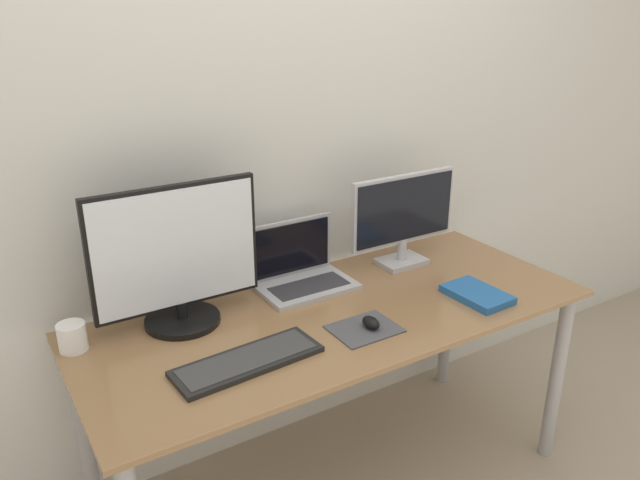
# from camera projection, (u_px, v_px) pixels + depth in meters

# --- Properties ---
(wall_back) EXTENTS (7.00, 0.05, 2.50)m
(wall_back) POSITION_uv_depth(u_px,v_px,m) (275.00, 138.00, 2.25)
(wall_back) COLOR silver
(wall_back) RESTS_ON ground_plane
(desk) EXTENTS (1.74, 0.72, 0.74)m
(desk) POSITION_uv_depth(u_px,v_px,m) (338.00, 338.00, 2.14)
(desk) COLOR olive
(desk) RESTS_ON ground_plane
(monitor_left) EXTENTS (0.54, 0.24, 0.46)m
(monitor_left) POSITION_uv_depth(u_px,v_px,m) (177.00, 259.00, 1.95)
(monitor_left) COLOR black
(monitor_left) RESTS_ON desk
(monitor_right) EXTENTS (0.47, 0.13, 0.36)m
(monitor_right) POSITION_uv_depth(u_px,v_px,m) (403.00, 216.00, 2.40)
(monitor_right) COLOR #B2B2B7
(monitor_right) RESTS_ON desk
(laptop) EXTENTS (0.34, 0.23, 0.23)m
(laptop) POSITION_uv_depth(u_px,v_px,m) (300.00, 270.00, 2.27)
(laptop) COLOR #ADADB2
(laptop) RESTS_ON desk
(keyboard) EXTENTS (0.45, 0.18, 0.02)m
(keyboard) POSITION_uv_depth(u_px,v_px,m) (248.00, 361.00, 1.80)
(keyboard) COLOR black
(keyboard) RESTS_ON desk
(mousepad) EXTENTS (0.21, 0.17, 0.00)m
(mousepad) POSITION_uv_depth(u_px,v_px,m) (364.00, 329.00, 1.98)
(mousepad) COLOR #47474C
(mousepad) RESTS_ON desk
(mouse) EXTENTS (0.04, 0.07, 0.04)m
(mouse) POSITION_uv_depth(u_px,v_px,m) (371.00, 323.00, 1.98)
(mouse) COLOR black
(mouse) RESTS_ON mousepad
(book) EXTENTS (0.16, 0.23, 0.03)m
(book) POSITION_uv_depth(u_px,v_px,m) (477.00, 294.00, 2.19)
(book) COLOR #235B9E
(book) RESTS_ON desk
(mug) EXTENTS (0.08, 0.08, 0.09)m
(mug) POSITION_uv_depth(u_px,v_px,m) (72.00, 337.00, 1.86)
(mug) COLOR white
(mug) RESTS_ON desk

